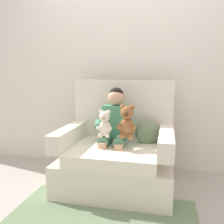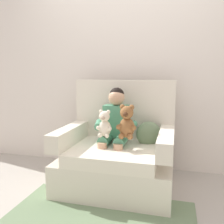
# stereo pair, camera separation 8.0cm
# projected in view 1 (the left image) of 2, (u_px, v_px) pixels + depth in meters

# --- Properties ---
(ground_plane) EXTENTS (8.00, 8.00, 0.00)m
(ground_plane) POSITION_uv_depth(u_px,v_px,m) (116.00, 187.00, 2.54)
(ground_plane) COLOR #ADA89E
(back_wall) EXTENTS (6.00, 0.10, 2.60)m
(back_wall) POSITION_uv_depth(u_px,v_px,m) (128.00, 63.00, 3.00)
(back_wall) COLOR silver
(back_wall) RESTS_ON ground
(armchair) EXTENTS (1.12, 0.89, 1.10)m
(armchair) POSITION_uv_depth(u_px,v_px,m) (118.00, 154.00, 2.54)
(armchair) COLOR silver
(armchair) RESTS_ON ground
(seated_child) EXTENTS (0.45, 0.39, 0.82)m
(seated_child) POSITION_uv_depth(u_px,v_px,m) (115.00, 124.00, 2.51)
(seated_child) COLOR #4C9370
(seated_child) RESTS_ON armchair
(plush_brown) EXTENTS (0.19, 0.16, 0.33)m
(plush_brown) POSITION_uv_depth(u_px,v_px,m) (127.00, 122.00, 2.32)
(plush_brown) COLOR brown
(plush_brown) RESTS_ON armchair
(plush_cream) EXTENTS (0.16, 0.13, 0.27)m
(plush_cream) POSITION_uv_depth(u_px,v_px,m) (105.00, 124.00, 2.37)
(plush_cream) COLOR silver
(plush_cream) RESTS_ON armchair
(throw_pillow) EXTENTS (0.28, 0.19, 0.26)m
(throw_pillow) POSITION_uv_depth(u_px,v_px,m) (148.00, 134.00, 2.55)
(throw_pillow) COLOR slate
(throw_pillow) RESTS_ON armchair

